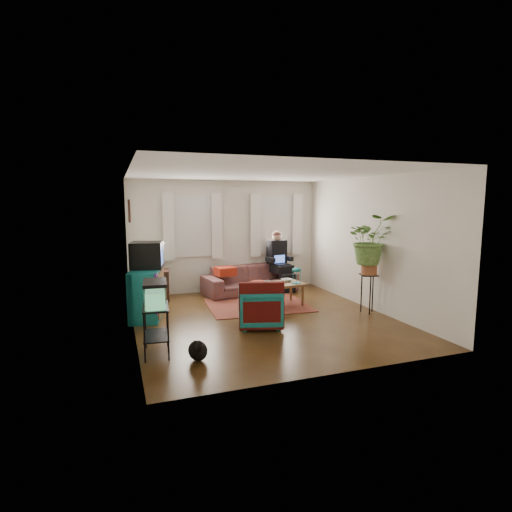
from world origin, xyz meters
name	(u,v)px	position (x,y,z in m)	size (l,w,h in m)	color
floor	(263,319)	(0.00, 0.00, 0.00)	(4.50, 5.00, 0.01)	#4F2B14
ceiling	(264,173)	(0.00, 0.00, 2.60)	(4.50, 5.00, 0.01)	white
wall_back	(226,236)	(0.00, 2.50, 1.30)	(4.50, 0.01, 2.60)	silver
wall_front	(337,270)	(0.00, -2.50, 1.30)	(4.50, 0.01, 2.60)	silver
wall_left	(131,253)	(-2.25, 0.00, 1.30)	(0.01, 5.00, 2.60)	silver
wall_right	(371,243)	(2.25, 0.00, 1.30)	(0.01, 5.00, 2.60)	silver
window_left	(193,227)	(-0.80, 2.48, 1.55)	(1.08, 0.04, 1.38)	white
window_right	(276,225)	(1.25, 2.48, 1.55)	(1.08, 0.04, 1.38)	white
curtains_left	(193,227)	(-0.80, 2.40, 1.55)	(1.36, 0.06, 1.50)	white
curtains_right	(277,225)	(1.25, 2.40, 1.55)	(1.36, 0.06, 1.50)	white
picture_frame	(130,211)	(-2.21, 0.85, 1.95)	(0.04, 0.32, 0.40)	#3D2616
area_rug	(258,305)	(0.21, 0.91, 0.01)	(2.00, 1.60, 0.01)	maroon
sofa	(250,275)	(0.44, 2.05, 0.42)	(2.17, 0.85, 0.85)	brown
seated_person	(279,263)	(1.21, 2.16, 0.65)	(0.54, 0.67, 1.29)	black
side_table	(158,285)	(-1.65, 2.01, 0.33)	(0.45, 0.45, 0.66)	#3C2216
table_lamp	(157,257)	(-1.65, 2.01, 0.94)	(0.34, 0.34, 0.60)	white
dresser	(146,294)	(-1.99, 0.77, 0.45)	(0.50, 1.00, 0.90)	#115767
crt_tv	(147,255)	(-1.95, 0.86, 1.14)	(0.55, 0.50, 0.48)	black
aquarium_stand	(156,330)	(-2.00, -1.10, 0.34)	(0.34, 0.61, 0.69)	black
aquarium	(155,293)	(-2.00, -1.10, 0.87)	(0.31, 0.56, 0.36)	#7FD899
black_cat	(198,348)	(-1.51, -1.51, 0.17)	(0.25, 0.39, 0.33)	black
armchair	(260,305)	(-0.21, -0.39, 0.36)	(0.71, 0.67, 0.73)	#105263
serape_throw	(262,301)	(-0.28, -0.66, 0.52)	(0.73, 0.17, 0.60)	#9E0A0A
coffee_table	(276,295)	(0.55, 0.75, 0.23)	(1.13, 0.61, 0.47)	brown
cup_a	(267,283)	(0.31, 0.62, 0.52)	(0.13, 0.13, 0.10)	white
cup_b	(283,283)	(0.62, 0.57, 0.51)	(0.10, 0.10, 0.10)	beige
bowl	(287,280)	(0.85, 0.88, 0.49)	(0.22, 0.22, 0.06)	white
snack_tray	(259,283)	(0.23, 0.87, 0.49)	(0.35, 0.35, 0.04)	#B21414
birdcage	(297,275)	(0.96, 0.64, 0.63)	(0.18, 0.18, 0.33)	#115B6B
plant_stand	(368,294)	(2.02, -0.30, 0.37)	(0.32, 0.32, 0.75)	black
potted_plant	(370,247)	(2.02, -0.30, 1.26)	(0.85, 0.74, 0.95)	#599947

